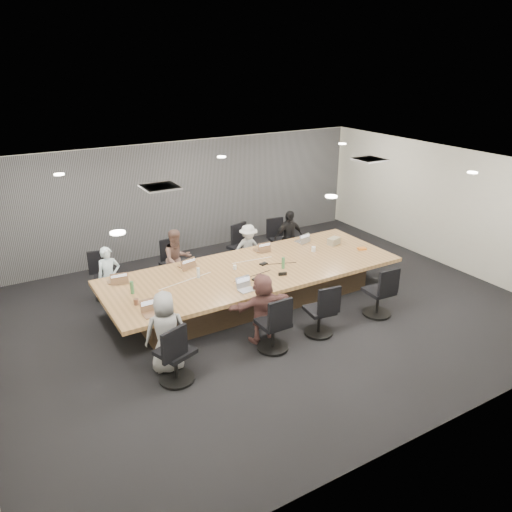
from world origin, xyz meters
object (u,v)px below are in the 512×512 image
laptop_4 (154,314)px  bottle_green_left (132,288)px  chair_4 (175,357)px  person_4 (166,332)px  chair_3 (280,243)px  bottle_clear (198,273)px  chair_1 (172,268)px  laptop_0 (116,281)px  laptop_5 (247,290)px  person_1 (177,260)px  chair_2 (241,251)px  person_0 (109,277)px  bottle_green_right (283,263)px  person_5 (262,308)px  laptop_1 (187,266)px  person_3 (289,237)px  laptop_3 (302,241)px  person_2 (248,249)px  mug_brown (136,302)px  chair_7 (378,295)px  chair_6 (319,314)px  stapler (283,274)px  snack_packet (362,249)px  laptop_2 (261,250)px  conference_table (253,284)px  chair_0 (106,281)px  canvas_bag (334,241)px

laptop_4 → bottle_green_left: size_ratio=1.43×
chair_4 → person_4: bearing=70.1°
chair_3 → bottle_clear: bearing=35.5°
chair_3 → chair_1: bearing=7.6°
chair_4 → laptop_0: size_ratio=2.65×
laptop_0 → laptop_5: bearing=147.5°
person_1 → chair_2: bearing=5.7°
person_0 → bottle_green_right: 3.48m
person_1 → person_5: bearing=-85.6°
laptop_1 → person_0: bearing=-33.8°
person_3 → bottle_clear: bearing=-156.4°
laptop_3 → bottle_green_right: bearing=29.2°
person_2 → mug_brown: 3.58m
chair_7 → person_4: size_ratio=0.62×
person_3 → bottle_green_right: bearing=-125.8°
chair_1 → bottle_green_right: bearing=121.5°
chair_1 → chair_4: 3.64m
chair_1 → person_3: (2.85, -0.35, 0.29)m
chair_6 → person_5: bearing=167.7°
stapler → bottle_green_right: bearing=72.6°
chair_7 → laptop_1: 3.83m
laptop_1 → person_3: person_3 is taller
chair_7 → person_2: (-1.14, 3.05, 0.16)m
chair_6 → snack_packet: (2.22, 1.41, 0.36)m
laptop_2 → person_1: bearing=-16.2°
person_2 → laptop_4: bearing=-140.8°
chair_2 → bottle_clear: (-1.78, -1.53, 0.41)m
chair_2 → chair_7: bearing=93.2°
conference_table → person_0: (-2.54, 1.35, 0.22)m
person_3 → chair_0: bearing=176.7°
person_0 → laptop_5: bearing=-44.1°
chair_7 → stapler: 1.89m
canvas_bag → person_1: bearing=162.3°
person_0 → canvas_bag: (4.81, -1.07, 0.20)m
chair_6 → bottle_green_left: bottle_green_left is taller
person_2 → laptop_3: size_ratio=3.79×
conference_table → laptop_1: 1.39m
snack_packet → bottle_green_right: bearing=179.8°
laptop_2 → person_3: person_3 is taller
person_5 → laptop_5: size_ratio=4.32×
chair_6 → laptop_5: 1.38m
laptop_4 → chair_7: bearing=-12.4°
bottle_green_left → bottle_clear: bearing=1.2°
chair_3 → person_5: (-2.37, -3.05, 0.24)m
canvas_bag → laptop_1: bearing=171.1°
person_1 → bottle_green_left: 1.82m
person_4 → bottle_green_left: person_4 is taller
person_3 → person_0: bearing=-178.6°
person_2 → mug_brown: (-3.17, -1.66, 0.21)m
chair_3 → laptop_1: (-2.85, -0.90, 0.35)m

